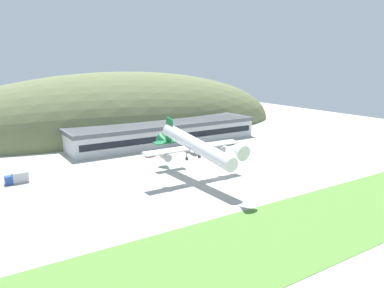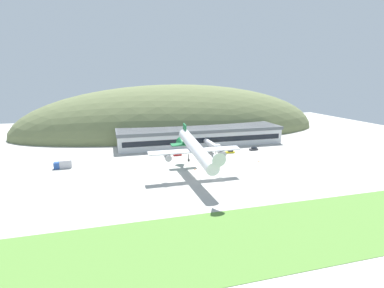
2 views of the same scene
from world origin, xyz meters
The scene contains 12 objects.
ground_plane centered at (0.00, 0.00, 0.00)m, with size 328.30×328.30×0.00m, color #ADAAA3.
grass_strip_foreground centered at (0.00, -41.90, 0.04)m, with size 295.47×28.85×0.08m, color #568438.
hill_backdrop centered at (6.96, 96.05, 0.00)m, with size 203.39×76.20×62.36m, color #667047.
terminal_building centered at (11.20, 54.10, 5.37)m, with size 89.35×21.18×9.49m.
jetway_0 centered at (11.19, 34.68, 3.99)m, with size 3.38×17.05×5.43m.
cargo_airplane centered at (-6.99, 0.90, 11.07)m, with size 33.93×46.56×11.51m.
service_car_0 centered at (19.51, 31.62, 0.59)m, with size 4.62×2.01×1.42m.
service_car_1 centered at (33.25, 33.69, 0.66)m, with size 4.41×2.05×1.59m.
service_car_2 centered at (-6.15, 33.99, 0.69)m, with size 3.92×1.98×1.67m.
fuel_truck centered at (-55.28, 27.31, 1.55)m, with size 6.90×2.79×3.29m.
traffic_cone_0 centered at (25.86, 14.34, 0.28)m, with size 0.52×0.52×0.58m.
traffic_cone_1 centered at (-4.33, 10.83, 0.28)m, with size 0.52×0.52×0.58m.
Camera 1 is at (-69.30, -94.88, 37.26)m, focal length 35.00 mm.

